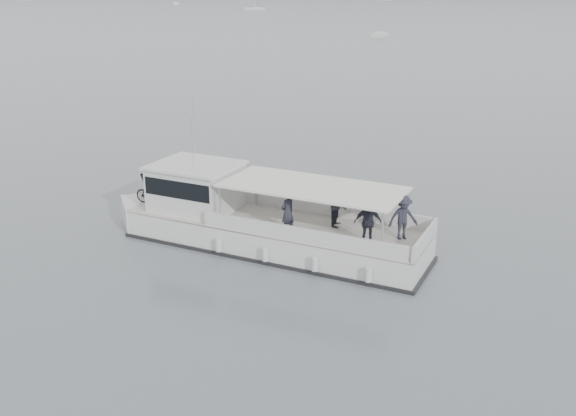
# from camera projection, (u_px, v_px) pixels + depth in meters

# --- Properties ---
(ground) EXTENTS (1400.00, 1400.00, 0.00)m
(ground) POSITION_uv_depth(u_px,v_px,m) (384.00, 238.00, 24.67)
(ground) COLOR #4F585D
(ground) RESTS_ON ground
(tour_boat) EXTENTS (12.84, 5.72, 5.38)m
(tour_boat) POSITION_uv_depth(u_px,v_px,m) (248.00, 221.00, 23.96)
(tour_boat) COLOR silver
(tour_boat) RESTS_ON ground
(moored_fleet) EXTENTS (360.33, 312.35, 9.11)m
(moored_fleet) POSITION_uv_depth(u_px,v_px,m) (211.00, 12.00, 202.30)
(moored_fleet) COLOR silver
(moored_fleet) RESTS_ON ground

